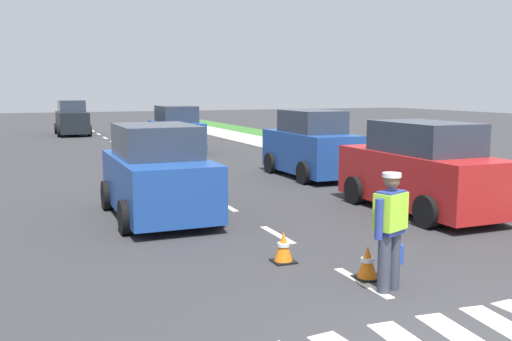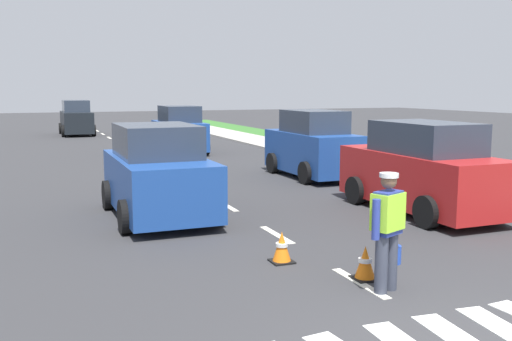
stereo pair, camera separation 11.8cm
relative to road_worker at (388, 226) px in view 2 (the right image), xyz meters
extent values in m
plane|color=#333335|center=(-0.17, 18.71, -0.93)|extent=(96.00, 96.00, 0.00)
cube|color=#B2ADA3|center=(7.03, 7.71, -0.93)|extent=(2.40, 72.00, 0.14)
cube|color=#38722D|center=(9.43, 7.71, -0.93)|extent=(2.40, 72.00, 0.06)
cube|color=silver|center=(-0.17, 0.41, -0.93)|extent=(0.14, 1.40, 0.01)
cube|color=silver|center=(-0.17, 3.41, -0.93)|extent=(0.14, 1.40, 0.01)
cube|color=silver|center=(-0.17, 6.41, -0.93)|extent=(0.14, 1.40, 0.01)
cube|color=silver|center=(-0.17, 9.41, -0.93)|extent=(0.14, 1.40, 0.01)
cube|color=silver|center=(-0.17, 12.41, -0.93)|extent=(0.14, 1.40, 0.01)
cube|color=silver|center=(-0.17, 15.41, -0.93)|extent=(0.14, 1.40, 0.01)
cube|color=silver|center=(-0.17, 18.41, -0.93)|extent=(0.14, 1.40, 0.01)
cube|color=silver|center=(-0.17, 21.41, -0.93)|extent=(0.14, 1.40, 0.01)
cube|color=silver|center=(-0.17, 24.41, -0.93)|extent=(0.14, 1.40, 0.01)
cube|color=silver|center=(-0.17, 27.41, -0.93)|extent=(0.14, 1.40, 0.01)
cube|color=silver|center=(-0.17, 30.41, -0.93)|extent=(0.14, 1.40, 0.01)
cube|color=silver|center=(-0.17, 33.41, -0.93)|extent=(0.14, 1.40, 0.01)
cube|color=silver|center=(-0.17, 36.41, -0.93)|extent=(0.14, 1.40, 0.01)
cube|color=silver|center=(-0.17, 39.41, -0.93)|extent=(0.14, 1.40, 0.01)
cube|color=silver|center=(-0.17, 42.41, -0.93)|extent=(0.14, 1.40, 0.01)
cube|color=silver|center=(-0.17, 45.41, -0.93)|extent=(0.14, 1.40, 0.01)
cylinder|color=#383D4C|center=(-0.13, -0.06, -0.52)|extent=(0.18, 0.18, 0.82)
cylinder|color=#383D4C|center=(0.09, 0.03, -0.52)|extent=(0.18, 0.18, 0.82)
cube|color=navy|center=(-0.02, -0.02, 0.19)|extent=(0.46, 0.38, 0.60)
cube|color=#A5EA33|center=(-0.02, -0.02, 0.21)|extent=(0.53, 0.44, 0.51)
cylinder|color=navy|center=(-0.28, -0.12, 0.14)|extent=(0.11, 0.11, 0.55)
cylinder|color=navy|center=(0.24, 0.09, 0.14)|extent=(0.11, 0.11, 0.55)
sphere|color=brown|center=(-0.02, -0.02, 0.63)|extent=(0.22, 0.22, 0.22)
cylinder|color=silver|center=(-0.02, -0.02, 0.71)|extent=(0.26, 0.26, 0.06)
cylinder|color=#2347B7|center=(0.22, 0.19, -0.48)|extent=(0.26, 0.26, 0.26)
cube|color=black|center=(-0.80, 1.76, -0.92)|extent=(0.36, 0.36, 0.03)
cone|color=orange|center=(-0.80, 1.76, -0.66)|extent=(0.30, 0.30, 0.48)
cylinder|color=white|center=(-0.80, 1.76, -0.64)|extent=(0.20, 0.20, 0.06)
cube|color=black|center=(-0.01, 0.53, -0.92)|extent=(0.36, 0.36, 0.03)
cone|color=orange|center=(-0.01, 0.53, -0.66)|extent=(0.30, 0.30, 0.48)
cylinder|color=white|center=(-0.01, 0.53, -0.64)|extent=(0.20, 0.20, 0.06)
cube|color=#1E4799|center=(1.65, 18.18, -0.16)|extent=(1.66, 3.81, 1.19)
cube|color=#2D3847|center=(1.65, 18.08, 0.79)|extent=(1.46, 2.10, 0.70)
cylinder|color=black|center=(0.80, 19.36, -0.59)|extent=(0.22, 0.68, 0.68)
cylinder|color=black|center=(2.50, 19.36, -0.59)|extent=(0.22, 0.68, 0.68)
cylinder|color=black|center=(0.80, 17.00, -0.59)|extent=(0.22, 0.68, 0.68)
cylinder|color=black|center=(2.50, 17.00, -0.59)|extent=(0.22, 0.68, 0.68)
cube|color=#1E4799|center=(3.87, 9.80, -0.13)|extent=(1.62, 3.96, 1.25)
cube|color=#2D3847|center=(3.87, 9.70, 0.85)|extent=(1.42, 2.18, 0.70)
cylinder|color=black|center=(3.04, 11.03, -0.59)|extent=(0.22, 0.68, 0.68)
cylinder|color=black|center=(4.70, 11.03, -0.59)|extent=(0.22, 0.68, 0.68)
cylinder|color=black|center=(3.04, 8.57, -0.59)|extent=(0.22, 0.68, 0.68)
cylinder|color=black|center=(4.70, 8.57, -0.59)|extent=(0.22, 0.68, 0.68)
cube|color=#1E4799|center=(-1.94, 5.83, -0.18)|extent=(1.82, 4.04, 1.15)
cube|color=#2D3847|center=(-1.94, 5.93, 0.75)|extent=(1.60, 2.22, 0.70)
cylinder|color=black|center=(-1.01, 4.57, -0.59)|extent=(0.22, 0.68, 0.68)
cylinder|color=black|center=(-2.86, 4.57, -0.59)|extent=(0.22, 0.68, 0.68)
cylinder|color=black|center=(-1.01, 7.08, -0.59)|extent=(0.22, 0.68, 0.68)
cylinder|color=black|center=(-2.86, 7.08, -0.59)|extent=(0.22, 0.68, 0.68)
cube|color=red|center=(3.72, 4.12, -0.16)|extent=(1.69, 4.37, 1.19)
cube|color=#2D3847|center=(3.72, 4.01, 0.79)|extent=(1.49, 2.41, 0.70)
cylinder|color=black|center=(2.86, 5.48, -0.59)|extent=(0.22, 0.68, 0.68)
cylinder|color=black|center=(4.59, 5.48, -0.59)|extent=(0.22, 0.68, 0.68)
cylinder|color=black|center=(2.86, 2.76, -0.59)|extent=(0.22, 0.68, 0.68)
cylinder|color=black|center=(4.59, 2.76, -0.59)|extent=(0.22, 0.68, 0.68)
cube|color=black|center=(-1.71, 30.30, -0.13)|extent=(1.68, 4.24, 1.23)
cube|color=#2D3847|center=(-1.71, 30.41, 0.83)|extent=(1.47, 2.33, 0.70)
cylinder|color=black|center=(-0.85, 28.99, -0.59)|extent=(0.22, 0.68, 0.68)
cylinder|color=black|center=(-2.57, 28.99, -0.59)|extent=(0.22, 0.68, 0.68)
cylinder|color=black|center=(-0.85, 31.62, -0.59)|extent=(0.22, 0.68, 0.68)
cylinder|color=black|center=(-2.57, 31.62, -0.59)|extent=(0.22, 0.68, 0.68)
camera|label=1|loc=(-4.66, -6.47, 1.87)|focal=40.43mm
camera|label=2|loc=(-4.55, -6.51, 1.87)|focal=40.43mm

